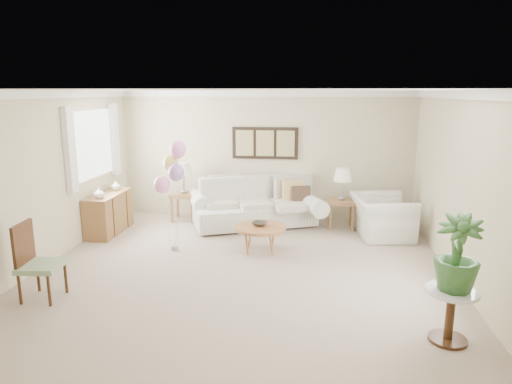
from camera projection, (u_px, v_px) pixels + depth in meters
The scene contains 18 objects.
ground_plane at pixel (243, 270), 6.76m from camera, with size 6.00×6.00×0.00m, color tan.
room_shell at pixel (236, 160), 6.51m from camera, with size 6.04×6.04×2.60m.
wall_art_triptych at pixel (265, 143), 9.29m from camera, with size 1.35×0.06×0.65m.
sofa at pixel (255, 207), 8.93m from camera, with size 2.88×1.78×0.94m.
end_table_left at pixel (184, 197), 9.25m from camera, with size 0.53×0.48×0.57m.
end_table_right at pixel (341, 204), 8.72m from camera, with size 0.52×0.47×0.56m.
lamp_left at pixel (183, 170), 9.12m from camera, with size 0.35×0.35×0.62m.
lamp_right at pixel (343, 176), 8.60m from camera, with size 0.34×0.34×0.61m.
coffee_table at pixel (260, 228), 7.46m from camera, with size 0.84×0.84×0.43m.
decor_bowl at pixel (260, 224), 7.48m from camera, with size 0.25×0.25×0.06m, color #2D2620.
armchair at pixel (382, 217), 8.24m from camera, with size 1.14×1.00×0.74m, color silver.
side_table at pixel (451, 302), 4.73m from camera, with size 0.54×0.54×0.58m.
potted_plant at pixel (457, 253), 4.60m from camera, with size 0.45×0.45×0.80m, color #234D1C.
accent_chair at pixel (35, 260), 5.72m from camera, with size 0.53×0.53×0.99m.
credenza at pixel (109, 213), 8.47m from camera, with size 0.46×1.20×0.74m.
vase_white at pixel (99, 193), 8.01m from camera, with size 0.18×0.18×0.19m, color white.
vase_sage at pixel (116, 185), 8.68m from camera, with size 0.17×0.17×0.18m, color #B7BFAF.
balloon_cluster at pixel (172, 168), 7.29m from camera, with size 0.49×0.47×1.83m.
Camera 1 is at (0.98, -6.27, 2.58)m, focal length 32.00 mm.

